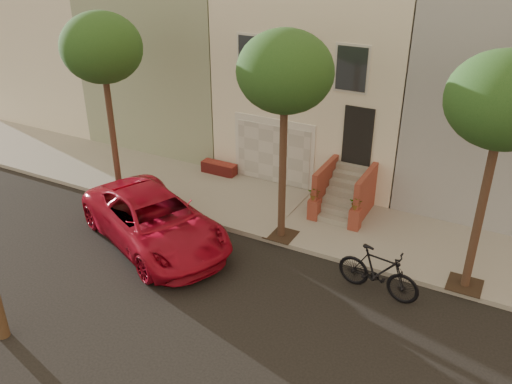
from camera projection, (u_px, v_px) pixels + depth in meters
The scene contains 8 objects.
ground at pixel (183, 298), 14.16m from camera, with size 90.00×90.00×0.00m, color black.
sidewalk at pixel (273, 210), 18.33m from camera, with size 40.00×3.70×0.15m, color gray.
house_row at pixel (339, 69), 21.31m from camera, with size 33.10×11.70×7.00m.
tree_left at pixel (102, 49), 17.15m from camera, with size 2.70×2.57×6.30m.
tree_mid at pixel (285, 73), 14.43m from camera, with size 2.70×2.57×6.30m.
tree_right at pixel (504, 102), 12.12m from camera, with size 2.70×2.57×6.30m.
pickup_truck at pixel (155, 221), 16.24m from camera, with size 2.63×5.71×1.59m, color #A00B20.
motorcycle at pixel (378, 272), 14.07m from camera, with size 0.64×2.28×1.37m, color black.
Camera 1 is at (7.03, -9.11, 8.93)m, focal length 37.55 mm.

